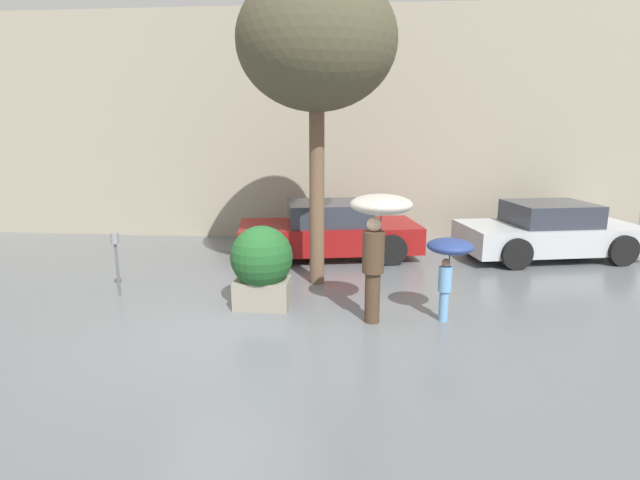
# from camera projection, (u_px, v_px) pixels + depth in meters

# --- Properties ---
(ground_plane) EXTENTS (40.00, 40.00, 0.00)m
(ground_plane) POSITION_uv_depth(u_px,v_px,m) (235.00, 328.00, 7.64)
(ground_plane) COLOR slate
(building_facade) EXTENTS (18.00, 0.30, 6.00)m
(building_facade) POSITION_uv_depth(u_px,v_px,m) (293.00, 127.00, 13.28)
(building_facade) COLOR #9E937F
(building_facade) RESTS_ON ground
(planter_box) EXTENTS (1.05, 1.05, 1.41)m
(planter_box) POSITION_uv_depth(u_px,v_px,m) (262.00, 264.00, 8.39)
(planter_box) COLOR gray
(planter_box) RESTS_ON ground
(person_adult) EXTENTS (0.96, 0.96, 2.02)m
(person_adult) POSITION_uv_depth(u_px,v_px,m) (379.00, 224.00, 7.62)
(person_adult) COLOR #473323
(person_adult) RESTS_ON ground
(person_child) EXTENTS (0.72, 0.72, 1.32)m
(person_child) POSITION_uv_depth(u_px,v_px,m) (449.00, 254.00, 7.76)
(person_child) COLOR #669ED1
(person_child) RESTS_ON ground
(parked_car_near) EXTENTS (4.43, 2.60, 1.30)m
(parked_car_near) POSITION_uv_depth(u_px,v_px,m) (329.00, 231.00, 11.75)
(parked_car_near) COLOR maroon
(parked_car_near) RESTS_ON ground
(parked_car_far) EXTENTS (4.30, 2.63, 1.30)m
(parked_car_far) POSITION_uv_depth(u_px,v_px,m) (548.00, 232.00, 11.68)
(parked_car_far) COLOR #B7BCC1
(parked_car_far) RESTS_ON ground
(street_tree) EXTENTS (2.89, 2.89, 5.73)m
(street_tree) POSITION_uv_depth(u_px,v_px,m) (317.00, 44.00, 8.90)
(street_tree) COLOR brown
(street_tree) RESTS_ON ground
(parking_meter) EXTENTS (0.14, 0.14, 1.17)m
(parking_meter) POSITION_uv_depth(u_px,v_px,m) (116.00, 250.00, 8.96)
(parking_meter) COLOR #595B60
(parking_meter) RESTS_ON ground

